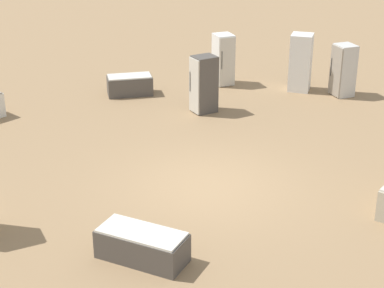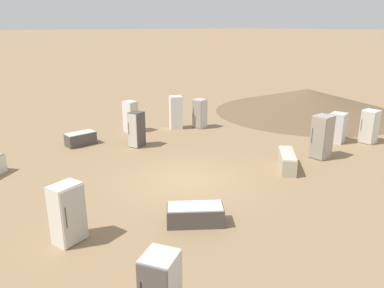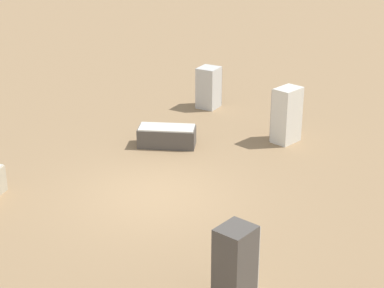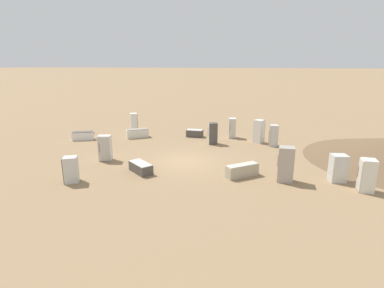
# 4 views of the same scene
# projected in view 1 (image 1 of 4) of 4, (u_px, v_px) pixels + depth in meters

# --- Properties ---
(ground_plane) EXTENTS (1000.00, 1000.00, 0.00)m
(ground_plane) POSITION_uv_depth(u_px,v_px,m) (208.00, 186.00, 14.54)
(ground_plane) COLOR #937551
(discarded_fridge_0) EXTENTS (0.89, 0.92, 1.84)m
(discarded_fridge_0) POSITION_uv_depth(u_px,v_px,m) (301.00, 62.00, 20.50)
(discarded_fridge_0) COLOR white
(discarded_fridge_0) RESTS_ON ground_plane
(discarded_fridge_4) EXTENTS (0.84, 0.76, 1.68)m
(discarded_fridge_4) POSITION_uv_depth(u_px,v_px,m) (204.00, 84.00, 18.68)
(discarded_fridge_4) COLOR #4C4742
(discarded_fridge_4) RESTS_ON ground_plane
(discarded_fridge_7) EXTENTS (1.77, 1.53, 0.59)m
(discarded_fridge_7) POSITION_uv_depth(u_px,v_px,m) (142.00, 245.00, 11.72)
(discarded_fridge_7) COLOR #4C4742
(discarded_fridge_7) RESTS_ON ground_plane
(discarded_fridge_11) EXTENTS (0.70, 0.78, 1.68)m
(discarded_fridge_11) POSITION_uv_depth(u_px,v_px,m) (223.00, 60.00, 21.10)
(discarded_fridge_11) COLOR white
(discarded_fridge_11) RESTS_ON ground_plane
(discarded_fridge_13) EXTENTS (0.72, 0.74, 1.63)m
(discarded_fridge_13) POSITION_uv_depth(u_px,v_px,m) (343.00, 70.00, 20.06)
(discarded_fridge_13) COLOR silver
(discarded_fridge_13) RESTS_ON ground_plane
(discarded_fridge_14) EXTENTS (1.44, 0.78, 0.63)m
(discarded_fridge_14) POSITION_uv_depth(u_px,v_px,m) (130.00, 85.00, 20.32)
(discarded_fridge_14) COLOR #4C4742
(discarded_fridge_14) RESTS_ON ground_plane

